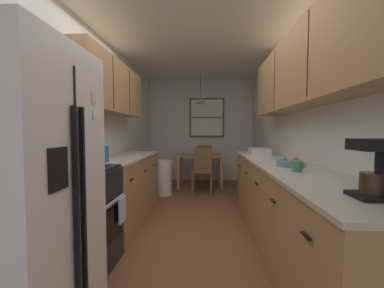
{
  "coord_description": "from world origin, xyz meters",
  "views": [
    {
      "loc": [
        0.17,
        -2.52,
        1.25
      ],
      "look_at": [
        -0.06,
        1.11,
        1.06
      ],
      "focal_mm": 22.36,
      "sensor_mm": 36.0,
      "label": 1
    }
  ],
  "objects_px": {
    "stove_range": "(78,218)",
    "dining_chair_far": "(204,161)",
    "refrigerator": "(19,193)",
    "dining_table": "(200,159)",
    "fruit_bowl": "(290,163)",
    "dish_rack": "(259,151)",
    "storage_canister": "(104,153)",
    "coffee_maker": "(382,167)",
    "dining_chair_near": "(203,168)",
    "microwave_over_range": "(62,87)",
    "table_serving_bowl": "(202,153)",
    "mug_by_coffeemaker": "(297,166)",
    "trash_bin": "(163,178)"
  },
  "relations": [
    {
      "from": "refrigerator",
      "to": "dish_rack",
      "type": "bearing_deg",
      "value": 50.17
    },
    {
      "from": "storage_canister",
      "to": "microwave_over_range",
      "type": "bearing_deg",
      "value": -100.38
    },
    {
      "from": "stove_range",
      "to": "storage_canister",
      "type": "relative_size",
      "value": 5.43
    },
    {
      "from": "stove_range",
      "to": "storage_canister",
      "type": "xyz_separation_m",
      "value": [
        -0.01,
        0.59,
        0.53
      ]
    },
    {
      "from": "microwave_over_range",
      "to": "dining_table",
      "type": "relative_size",
      "value": 0.59
    },
    {
      "from": "stove_range",
      "to": "dish_rack",
      "type": "height_order",
      "value": "stove_range"
    },
    {
      "from": "storage_canister",
      "to": "coffee_maker",
      "type": "distance_m",
      "value": 2.47
    },
    {
      "from": "stove_range",
      "to": "dining_chair_near",
      "type": "height_order",
      "value": "stove_range"
    },
    {
      "from": "refrigerator",
      "to": "table_serving_bowl",
      "type": "distance_m",
      "value": 4.2
    },
    {
      "from": "mug_by_coffeemaker",
      "to": "refrigerator",
      "type": "bearing_deg",
      "value": -157.77
    },
    {
      "from": "dining_chair_far",
      "to": "storage_canister",
      "type": "bearing_deg",
      "value": -107.98
    },
    {
      "from": "storage_canister",
      "to": "dish_rack",
      "type": "bearing_deg",
      "value": 26.32
    },
    {
      "from": "stove_range",
      "to": "fruit_bowl",
      "type": "height_order",
      "value": "stove_range"
    },
    {
      "from": "trash_bin",
      "to": "fruit_bowl",
      "type": "bearing_deg",
      "value": -52.49
    },
    {
      "from": "refrigerator",
      "to": "stove_range",
      "type": "bearing_deg",
      "value": 93.92
    },
    {
      "from": "refrigerator",
      "to": "fruit_bowl",
      "type": "bearing_deg",
      "value": 29.17
    },
    {
      "from": "refrigerator",
      "to": "dining_table",
      "type": "bearing_deg",
      "value": 76.82
    },
    {
      "from": "fruit_bowl",
      "to": "dining_table",
      "type": "bearing_deg",
      "value": 108.03
    },
    {
      "from": "stove_range",
      "to": "table_serving_bowl",
      "type": "height_order",
      "value": "stove_range"
    },
    {
      "from": "refrigerator",
      "to": "microwave_over_range",
      "type": "height_order",
      "value": "microwave_over_range"
    },
    {
      "from": "dining_chair_far",
      "to": "coffee_maker",
      "type": "relative_size",
      "value": 2.91
    },
    {
      "from": "refrigerator",
      "to": "dish_rack",
      "type": "height_order",
      "value": "refrigerator"
    },
    {
      "from": "dining_chair_near",
      "to": "trash_bin",
      "type": "bearing_deg",
      "value": -163.15
    },
    {
      "from": "dining_chair_far",
      "to": "refrigerator",
      "type": "bearing_deg",
      "value": -102.52
    },
    {
      "from": "stove_range",
      "to": "dining_chair_near",
      "type": "distance_m",
      "value": 3.0
    },
    {
      "from": "fruit_bowl",
      "to": "table_serving_bowl",
      "type": "distance_m",
      "value": 3.14
    },
    {
      "from": "dining_chair_far",
      "to": "fruit_bowl",
      "type": "distance_m",
      "value": 3.71
    },
    {
      "from": "stove_range",
      "to": "dining_table",
      "type": "distance_m",
      "value": 3.52
    },
    {
      "from": "dining_chair_far",
      "to": "table_serving_bowl",
      "type": "height_order",
      "value": "dining_chair_far"
    },
    {
      "from": "stove_range",
      "to": "microwave_over_range",
      "type": "distance_m",
      "value": 1.18
    },
    {
      "from": "stove_range",
      "to": "microwave_over_range",
      "type": "relative_size",
      "value": 1.89
    },
    {
      "from": "dining_chair_near",
      "to": "coffee_maker",
      "type": "bearing_deg",
      "value": -74.44
    },
    {
      "from": "refrigerator",
      "to": "fruit_bowl",
      "type": "relative_size",
      "value": 6.93
    },
    {
      "from": "trash_bin",
      "to": "fruit_bowl",
      "type": "xyz_separation_m",
      "value": [
        1.69,
        -2.2,
        0.59
      ]
    },
    {
      "from": "fruit_bowl",
      "to": "dish_rack",
      "type": "relative_size",
      "value": 0.75
    },
    {
      "from": "dining_table",
      "to": "dining_chair_near",
      "type": "distance_m",
      "value": 0.58
    },
    {
      "from": "dining_table",
      "to": "fruit_bowl",
      "type": "distance_m",
      "value": 3.17
    },
    {
      "from": "dining_chair_near",
      "to": "trash_bin",
      "type": "xyz_separation_m",
      "value": [
        -0.78,
        -0.24,
        -0.16
      ]
    },
    {
      "from": "storage_canister",
      "to": "fruit_bowl",
      "type": "xyz_separation_m",
      "value": [
        1.99,
        -0.22,
        -0.07
      ]
    },
    {
      "from": "refrigerator",
      "to": "coffee_maker",
      "type": "height_order",
      "value": "refrigerator"
    },
    {
      "from": "refrigerator",
      "to": "mug_by_coffeemaker",
      "type": "bearing_deg",
      "value": 22.23
    },
    {
      "from": "microwave_over_range",
      "to": "table_serving_bowl",
      "type": "height_order",
      "value": "microwave_over_range"
    },
    {
      "from": "stove_range",
      "to": "trash_bin",
      "type": "xyz_separation_m",
      "value": [
        0.29,
        2.56,
        -0.13
      ]
    },
    {
      "from": "mug_by_coffeemaker",
      "to": "trash_bin",
      "type": "bearing_deg",
      "value": 123.27
    },
    {
      "from": "fruit_bowl",
      "to": "dining_chair_near",
      "type": "bearing_deg",
      "value": 110.48
    },
    {
      "from": "refrigerator",
      "to": "fruit_bowl",
      "type": "distance_m",
      "value": 2.21
    },
    {
      "from": "stove_range",
      "to": "storage_canister",
      "type": "bearing_deg",
      "value": 90.54
    },
    {
      "from": "dining_chair_far",
      "to": "dining_table",
      "type": "bearing_deg",
      "value": -97.71
    },
    {
      "from": "stove_range",
      "to": "dining_chair_far",
      "type": "xyz_separation_m",
      "value": [
        1.08,
        3.94,
        0.03
      ]
    },
    {
      "from": "dining_chair_far",
      "to": "dish_rack",
      "type": "bearing_deg",
      "value": -70.31
    }
  ]
}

